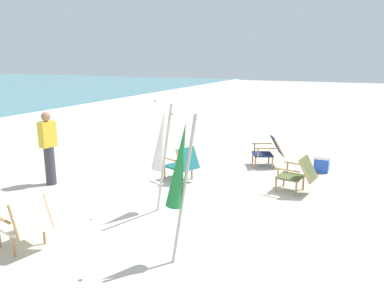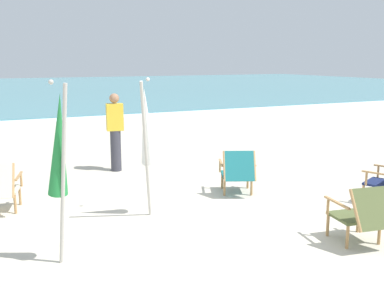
# 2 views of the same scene
# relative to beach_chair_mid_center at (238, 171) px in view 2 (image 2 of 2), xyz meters

# --- Properties ---
(ground_plane) EXTENTS (80.00, 80.00, 0.00)m
(ground_plane) POSITION_rel_beach_chair_mid_center_xyz_m (-0.91, -1.03, -0.43)
(ground_plane) COLOR beige
(sea) EXTENTS (80.00, 40.00, 0.10)m
(sea) POSITION_rel_beach_chair_mid_center_xyz_m (-0.91, 31.59, -0.38)
(sea) COLOR teal
(sea) RESTS_ON ground
(surf_band) EXTENTS (80.00, 1.10, 0.06)m
(surf_band) POSITION_rel_beach_chair_mid_center_xyz_m (-0.91, 11.29, -0.40)
(surf_band) COLOR white
(surf_band) RESTS_ON ground
(beach_chair_mid_center) EXTENTS (0.81, 0.89, 0.80)m
(beach_chair_mid_center) POSITION_rel_beach_chair_mid_center_xyz_m (0.00, 0.00, 0.00)
(beach_chair_mid_center) COLOR #196066
(beach_chair_mid_center) RESTS_ON ground
(beach_chair_front_left) EXTENTS (0.69, 0.83, 0.79)m
(beach_chair_front_left) POSITION_rel_beach_chair_mid_center_xyz_m (0.29, -2.53, -0.00)
(beach_chair_front_left) COLOR #515B33
(beach_chair_front_left) RESTS_ON ground
(umbrella_furled_white) EXTENTS (0.44, 0.61, 2.07)m
(umbrella_furled_white) POSITION_rel_beach_chair_mid_center_xyz_m (-1.81, -0.47, 0.92)
(umbrella_furled_white) COLOR #B7B2A8
(umbrella_furled_white) RESTS_ON ground
(umbrella_furled_green) EXTENTS (0.33, 0.45, 2.11)m
(umbrella_furled_green) POSITION_rel_beach_chair_mid_center_xyz_m (-3.19, -1.51, 0.95)
(umbrella_furled_green) COLOR #B7B2A8
(umbrella_furled_green) RESTS_ON ground
(person_near_chairs) EXTENTS (0.37, 0.25, 1.63)m
(person_near_chairs) POSITION_rel_beach_chair_mid_center_xyz_m (-1.43, 2.57, 0.41)
(person_near_chairs) COLOR #383842
(person_near_chairs) RESTS_ON ground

